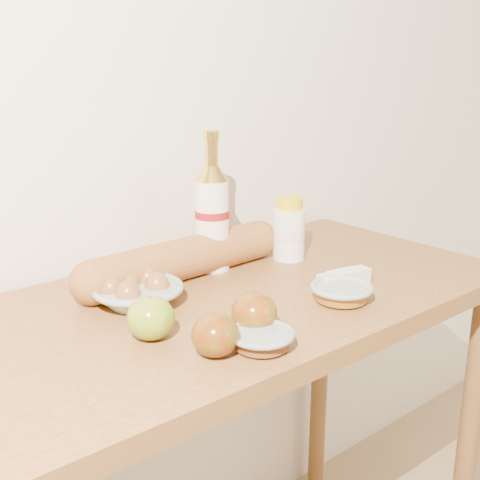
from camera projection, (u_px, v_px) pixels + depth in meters
name	position (u px, v px, depth m)	size (l,w,h in m)	color
back_wall	(138.00, 85.00, 1.34)	(3.50, 0.02, 2.60)	white
table	(231.00, 349.00, 1.24)	(1.20, 0.60, 0.90)	#9E6733
bourbon_bottle	(212.00, 215.00, 1.32)	(0.10, 0.10, 0.31)	white
cream_bottle	(289.00, 231.00, 1.41)	(0.10, 0.10, 0.15)	white
egg_bowl	(137.00, 292.00, 1.15)	(0.19, 0.19, 0.06)	#929F9B
baguette	(184.00, 258.00, 1.29)	(0.53, 0.12, 0.09)	#B17036
apple_yellowgreen	(151.00, 318.00, 1.00)	(0.11, 0.11, 0.07)	#A5A021
apple_redgreen_front	(215.00, 335.00, 0.95)	(0.09, 0.09, 0.07)	maroon
apple_redgreen_right	(254.00, 313.00, 1.02)	(0.10, 0.10, 0.07)	#98080B
sugar_bowl	(261.00, 339.00, 0.97)	(0.14, 0.14, 0.03)	gray
syrup_bowl	(341.00, 293.00, 1.17)	(0.14, 0.14, 0.03)	#95A29C
butter_stick	(344.00, 279.00, 1.24)	(0.12, 0.05, 0.04)	beige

